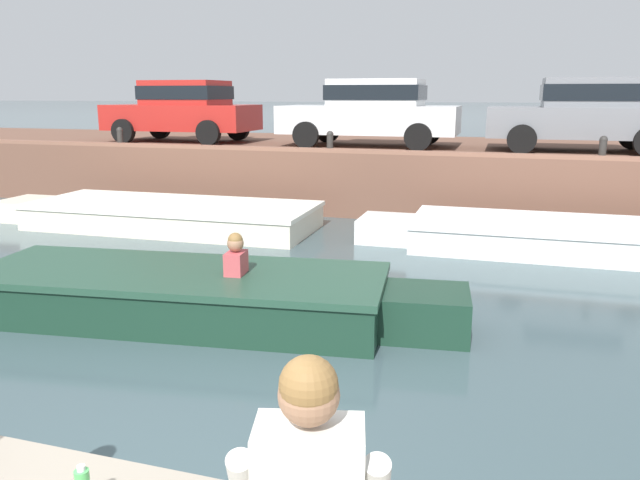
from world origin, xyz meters
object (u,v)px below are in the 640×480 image
(car_centre_grey, at_px, (585,112))
(car_left_inner_white, at_px, (372,110))
(boat_moored_central_white, at_px, (550,237))
(mooring_bollard_west, at_px, (120,136))
(boat_moored_west_cream, at_px, (160,215))
(motorboat_passing, at_px, (198,295))
(mooring_bollard_mid, at_px, (330,141))
(car_leftmost_red, at_px, (183,108))
(mooring_bollard_east, at_px, (603,147))

(car_centre_grey, bearing_deg, car_left_inner_white, 180.00)
(boat_moored_central_white, height_order, mooring_bollard_west, mooring_bollard_west)
(car_centre_grey, bearing_deg, boat_moored_west_cream, -154.00)
(motorboat_passing, height_order, mooring_bollard_mid, mooring_bollard_mid)
(mooring_bollard_mid, bearing_deg, motorboat_passing, -86.85)
(car_left_inner_white, distance_m, mooring_bollard_west, 6.02)
(car_centre_grey, relative_size, mooring_bollard_west, 8.72)
(boat_moored_west_cream, distance_m, car_left_inner_white, 5.53)
(car_leftmost_red, bearing_deg, mooring_bollard_mid, -20.53)
(boat_moored_central_white, relative_size, mooring_bollard_east, 13.60)
(car_leftmost_red, relative_size, car_centre_grey, 0.99)
(mooring_bollard_west, bearing_deg, motorboat_passing, -50.03)
(boat_moored_central_white, relative_size, mooring_bollard_mid, 13.60)
(car_leftmost_red, xyz_separation_m, mooring_bollard_mid, (4.43, -1.66, -0.61))
(motorboat_passing, height_order, car_centre_grey, car_centre_grey)
(boat_moored_west_cream, relative_size, boat_moored_central_white, 1.12)
(boat_moored_central_white, xyz_separation_m, car_centre_grey, (0.70, 3.64, 1.98))
(car_left_inner_white, height_order, mooring_bollard_east, car_left_inner_white)
(car_centre_grey, xyz_separation_m, mooring_bollard_west, (-10.37, -1.66, -0.61))
(motorboat_passing, distance_m, car_left_inner_white, 8.55)
(mooring_bollard_mid, height_order, mooring_bollard_east, same)
(motorboat_passing, height_order, mooring_bollard_west, mooring_bollard_west)
(boat_moored_west_cream, height_order, motorboat_passing, motorboat_passing)
(mooring_bollard_west, relative_size, mooring_bollard_east, 1.00)
(motorboat_passing, distance_m, mooring_bollard_east, 8.44)
(boat_moored_west_cream, height_order, mooring_bollard_mid, mooring_bollard_mid)
(motorboat_passing, bearing_deg, boat_moored_west_cream, 125.98)
(boat_moored_west_cream, bearing_deg, car_leftmost_red, 112.12)
(boat_moored_central_white, height_order, car_left_inner_white, car_left_inner_white)
(boat_moored_west_cream, xyz_separation_m, mooring_bollard_mid, (2.84, 2.24, 1.37))
(mooring_bollard_mid, bearing_deg, mooring_bollard_east, 0.00)
(boat_moored_west_cream, distance_m, mooring_bollard_east, 8.62)
(car_leftmost_red, bearing_deg, mooring_bollard_west, -115.47)
(boat_moored_west_cream, height_order, boat_moored_central_white, boat_moored_central_white)
(mooring_bollard_east, bearing_deg, boat_moored_west_cream, -164.75)
(motorboat_passing, distance_m, car_leftmost_red, 9.80)
(boat_moored_central_white, distance_m, car_left_inner_white, 5.70)
(car_centre_grey, bearing_deg, mooring_bollard_mid, -162.14)
(car_leftmost_red, height_order, car_centre_grey, same)
(car_left_inner_white, bearing_deg, mooring_bollard_east, -18.93)
(car_left_inner_white, xyz_separation_m, mooring_bollard_east, (4.84, -1.66, -0.61))
(car_left_inner_white, relative_size, mooring_bollard_mid, 9.30)
(boat_moored_central_white, bearing_deg, motorboat_passing, -131.07)
(motorboat_passing, relative_size, mooring_bollard_west, 13.37)
(motorboat_passing, distance_m, mooring_bollard_mid, 6.81)
(car_centre_grey, bearing_deg, mooring_bollard_east, -82.39)
(mooring_bollard_mid, bearing_deg, car_centre_grey, 17.86)
(motorboat_passing, relative_size, car_leftmost_red, 1.55)
(car_centre_grey, xyz_separation_m, mooring_bollard_east, (0.22, -1.66, -0.61))
(boat_moored_west_cream, bearing_deg, mooring_bollard_west, 136.67)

